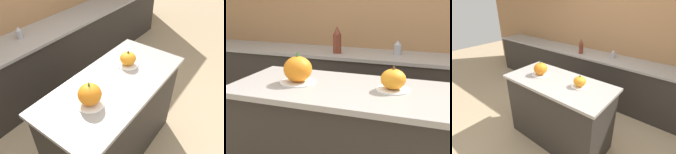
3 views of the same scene
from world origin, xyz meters
The scene contains 6 objects.
wall_back centered at (0.00, 1.76, 1.25)m, with size 8.00×0.06×2.50m.
back_counter centered at (0.00, 1.43, 0.45)m, with size 6.00×0.60×0.89m.
pumpkin_cake_left centered at (-0.32, 0.00, 1.04)m, with size 0.24×0.24×0.22m.
pumpkin_cake_right centered at (0.29, 0.06, 1.02)m, with size 0.21×0.21×0.16m.
bottle_tall centered at (-0.54, 1.33, 1.03)m, with size 0.09×0.09×0.29m.
bottle_short centered at (0.07, 1.49, 0.96)m, with size 0.08×0.08×0.15m.
Camera 2 is at (0.60, -1.75, 1.55)m, focal length 50.00 mm.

